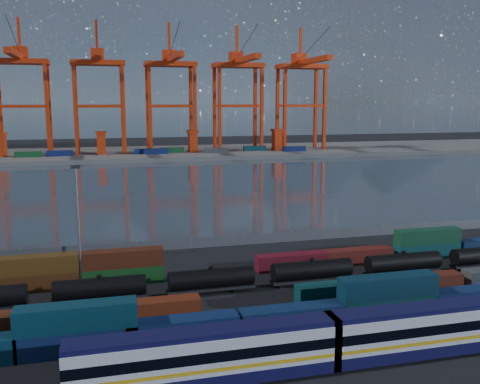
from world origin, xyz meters
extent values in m
plane|color=black|center=(0.00, 0.00, 0.00)|extent=(700.00, 700.00, 0.00)
plane|color=#34404B|center=(0.00, 105.00, 0.01)|extent=(700.00, 700.00, 0.00)
cube|color=#514F4C|center=(0.00, 210.00, 1.00)|extent=(700.00, 70.00, 2.00)
cone|color=#1E2630|center=(-200.00, 1600.00, 260.00)|extent=(1100.00, 1100.00, 520.00)
cone|color=#1E2630|center=(200.00, 1600.00, 230.00)|extent=(1040.00, 1040.00, 460.00)
cone|color=#1E2630|center=(600.00, 1600.00, 190.00)|extent=(960.00, 960.00, 380.00)
cone|color=#1E2630|center=(950.00, 1600.00, 150.00)|extent=(840.00, 840.00, 300.00)
cube|color=silver|center=(-16.68, -20.94, 3.11)|extent=(26.82, 3.22, 4.08)
cube|color=#0F0E36|center=(-16.68, -20.94, 0.97)|extent=(26.82, 3.28, 1.29)
cube|color=#0F0E36|center=(-16.68, -20.94, 5.42)|extent=(26.82, 2.90, 0.54)
cube|color=gold|center=(-16.68, -20.94, 2.25)|extent=(26.85, 3.32, 0.39)
cube|color=black|center=(-16.68, -20.94, 3.54)|extent=(26.85, 3.32, 1.07)
cube|color=black|center=(-7.29, -20.94, 0.38)|extent=(3.22, 2.15, 0.75)
cube|color=silver|center=(9.32, -20.94, 3.11)|extent=(26.82, 3.22, 4.08)
cube|color=#0F0E36|center=(9.32, -20.94, 0.97)|extent=(26.82, 3.28, 1.29)
cube|color=#0F0E36|center=(9.32, -20.94, 5.42)|extent=(26.82, 2.90, 0.54)
cube|color=gold|center=(9.32, -20.94, 2.25)|extent=(26.85, 3.32, 0.39)
cube|color=black|center=(9.32, -20.94, 3.54)|extent=(26.85, 3.32, 1.07)
cube|color=black|center=(-0.06, -20.94, 0.38)|extent=(3.22, 2.15, 0.75)
cube|color=#0F204D|center=(-29.09, -10.76, 1.40)|extent=(12.91, 2.63, 2.80)
cube|color=#0D3545|center=(-29.09, -10.76, 4.20)|extent=(12.91, 2.63, 2.80)
cube|color=navy|center=(-17.54, -10.76, 1.40)|extent=(12.91, 2.63, 2.80)
cube|color=navy|center=(-4.19, -10.76, 1.40)|extent=(12.91, 2.63, 2.80)
cube|color=#0B3A3C|center=(8.61, -10.76, 1.40)|extent=(12.91, 2.63, 2.80)
cube|color=#0C2C3F|center=(8.61, -10.76, 4.20)|extent=(12.91, 2.63, 2.80)
cube|color=navy|center=(21.39, -10.76, 1.40)|extent=(12.91, 2.63, 2.80)
cube|color=#602813|center=(-34.10, -3.95, 1.34)|extent=(12.35, 2.51, 2.67)
cube|color=maroon|center=(-20.49, -3.95, 1.34)|extent=(12.35, 2.51, 2.67)
cube|color=#0C3F41|center=(5.20, -3.95, 1.34)|extent=(12.35, 2.51, 2.67)
cube|color=#581E11|center=(18.01, -3.95, 1.34)|extent=(12.35, 2.51, 2.67)
cube|color=#4F270F|center=(-35.55, 11.35, 1.30)|extent=(12.00, 2.44, 2.60)
cube|color=#5B3912|center=(-35.55, 11.35, 3.90)|extent=(12.00, 2.44, 2.60)
cube|color=#15501A|center=(-23.20, 11.35, 1.30)|extent=(12.00, 2.44, 2.60)
cube|color=#4E1F0F|center=(-23.20, 11.35, 3.90)|extent=(12.00, 2.44, 2.60)
cube|color=maroon|center=(3.89, 11.35, 1.30)|extent=(12.00, 2.44, 2.60)
cube|color=maroon|center=(15.91, 11.35, 1.30)|extent=(12.00, 2.44, 2.60)
cube|color=#0E484B|center=(29.20, 11.35, 1.30)|extent=(12.00, 2.44, 2.60)
cube|color=#134A2D|center=(29.20, 11.35, 3.90)|extent=(12.00, 2.44, 2.60)
cube|color=black|center=(-37.91, 3.86, 0.28)|extent=(2.37, 1.70, 0.57)
cylinder|color=black|center=(-26.67, 3.86, 2.18)|extent=(12.31, 2.75, 2.75)
cylinder|color=black|center=(-26.67, 3.86, 3.69)|extent=(0.76, 0.76, 0.47)
cube|color=black|center=(-26.67, 3.86, 0.66)|extent=(12.78, 1.89, 0.38)
cube|color=black|center=(-30.93, 3.86, 0.28)|extent=(2.37, 1.70, 0.57)
cube|color=black|center=(-22.41, 3.86, 0.28)|extent=(2.37, 1.70, 0.57)
cylinder|color=black|center=(-11.17, 3.86, 2.18)|extent=(12.31, 2.75, 2.75)
cylinder|color=black|center=(-11.17, 3.86, 3.69)|extent=(0.76, 0.76, 0.47)
cube|color=black|center=(-11.17, 3.86, 0.66)|extent=(12.78, 1.89, 0.38)
cube|color=black|center=(-15.43, 3.86, 0.28)|extent=(2.37, 1.70, 0.57)
cube|color=black|center=(-6.91, 3.86, 0.28)|extent=(2.37, 1.70, 0.57)
cylinder|color=black|center=(4.33, 3.86, 2.18)|extent=(12.31, 2.75, 2.75)
cylinder|color=black|center=(4.33, 3.86, 3.69)|extent=(0.76, 0.76, 0.47)
cube|color=black|center=(4.33, 3.86, 0.66)|extent=(12.78, 1.89, 0.38)
cube|color=black|center=(0.07, 3.86, 0.28)|extent=(2.37, 1.70, 0.57)
cube|color=black|center=(8.59, 3.86, 0.28)|extent=(2.37, 1.70, 0.57)
cylinder|color=black|center=(19.83, 3.86, 2.18)|extent=(12.31, 2.75, 2.75)
cylinder|color=black|center=(19.83, 3.86, 3.69)|extent=(0.76, 0.76, 0.47)
cube|color=black|center=(19.83, 3.86, 0.66)|extent=(12.78, 1.89, 0.38)
cube|color=black|center=(15.57, 3.86, 0.28)|extent=(2.37, 1.70, 0.57)
cube|color=black|center=(24.09, 3.86, 0.28)|extent=(2.37, 1.70, 0.57)
cube|color=black|center=(31.07, 3.86, 0.28)|extent=(2.37, 1.70, 0.57)
cube|color=#595B5E|center=(0.00, 28.00, 1.00)|extent=(160.00, 0.06, 2.00)
cylinder|color=slate|center=(-40.00, 28.00, 1.10)|extent=(0.12, 0.12, 2.20)
cylinder|color=slate|center=(-30.00, 28.00, 1.10)|extent=(0.12, 0.12, 2.20)
cylinder|color=slate|center=(-20.00, 28.00, 1.10)|extent=(0.12, 0.12, 2.20)
cylinder|color=slate|center=(-10.00, 28.00, 1.10)|extent=(0.12, 0.12, 2.20)
cylinder|color=slate|center=(0.00, 28.00, 1.10)|extent=(0.12, 0.12, 2.20)
cylinder|color=slate|center=(10.00, 28.00, 1.10)|extent=(0.12, 0.12, 2.20)
cylinder|color=slate|center=(20.00, 28.00, 1.10)|extent=(0.12, 0.12, 2.20)
cylinder|color=slate|center=(30.00, 28.00, 1.10)|extent=(0.12, 0.12, 2.20)
cylinder|color=slate|center=(40.00, 28.00, 1.10)|extent=(0.12, 0.12, 2.20)
cylinder|color=slate|center=(50.00, 28.00, 1.10)|extent=(0.12, 0.12, 2.20)
cylinder|color=slate|center=(-30.00, 26.00, 8.00)|extent=(0.36, 0.36, 16.00)
cube|color=black|center=(-30.00, 26.00, 16.30)|extent=(1.60, 0.40, 0.60)
cube|color=red|center=(-71.19, 211.10, 22.89)|extent=(1.63, 1.63, 45.77)
cube|color=red|center=(-48.81, 198.90, 22.89)|extent=(1.63, 1.63, 45.77)
cube|color=red|center=(-48.81, 211.10, 22.89)|extent=(1.63, 1.63, 45.77)
cube|color=red|center=(-60.00, 198.90, 25.17)|extent=(22.38, 1.42, 1.42)
cube|color=red|center=(-60.00, 211.10, 25.17)|extent=(22.38, 1.42, 1.42)
cube|color=red|center=(-60.00, 205.00, 45.77)|extent=(25.43, 14.24, 2.24)
cube|color=red|center=(-60.00, 192.79, 47.81)|extent=(3.05, 48.82, 2.54)
cube|color=red|center=(-60.00, 209.07, 50.35)|extent=(6.10, 8.14, 5.09)
cube|color=red|center=(-60.00, 207.03, 57.98)|extent=(1.22, 1.22, 16.27)
cylinder|color=black|center=(-60.00, 190.35, 54.93)|extent=(0.24, 41.87, 13.81)
cube|color=red|center=(-36.19, 198.90, 22.89)|extent=(1.63, 1.63, 45.77)
cube|color=red|center=(-36.19, 211.10, 22.89)|extent=(1.63, 1.63, 45.77)
cube|color=red|center=(-13.81, 198.90, 22.89)|extent=(1.63, 1.63, 45.77)
cube|color=red|center=(-13.81, 211.10, 22.89)|extent=(1.63, 1.63, 45.77)
cube|color=red|center=(-25.00, 198.90, 25.17)|extent=(22.38, 1.42, 1.42)
cube|color=red|center=(-25.00, 211.10, 25.17)|extent=(22.38, 1.42, 1.42)
cube|color=red|center=(-25.00, 205.00, 45.77)|extent=(25.43, 14.24, 2.24)
cube|color=red|center=(-25.00, 192.79, 47.81)|extent=(3.05, 48.82, 2.54)
cube|color=red|center=(-25.00, 209.07, 50.35)|extent=(6.10, 8.14, 5.09)
cube|color=red|center=(-25.00, 207.03, 57.98)|extent=(1.22, 1.22, 16.27)
cylinder|color=black|center=(-25.00, 190.35, 54.93)|extent=(0.24, 41.87, 13.81)
cube|color=red|center=(-1.19, 198.90, 22.89)|extent=(1.63, 1.63, 45.77)
cube|color=red|center=(-1.19, 211.10, 22.89)|extent=(1.63, 1.63, 45.77)
cube|color=red|center=(21.19, 198.90, 22.89)|extent=(1.63, 1.63, 45.77)
cube|color=red|center=(21.19, 211.10, 22.89)|extent=(1.63, 1.63, 45.77)
cube|color=red|center=(10.00, 198.90, 25.17)|extent=(22.38, 1.42, 1.42)
cube|color=red|center=(10.00, 211.10, 25.17)|extent=(22.38, 1.42, 1.42)
cube|color=red|center=(10.00, 205.00, 45.77)|extent=(25.43, 14.24, 2.24)
cube|color=red|center=(10.00, 192.79, 47.81)|extent=(3.05, 48.82, 2.54)
cube|color=red|center=(10.00, 209.07, 50.35)|extent=(6.10, 8.14, 5.09)
cube|color=red|center=(10.00, 207.03, 57.98)|extent=(1.22, 1.22, 16.27)
cylinder|color=black|center=(10.00, 190.35, 54.93)|extent=(0.24, 41.87, 13.81)
cube|color=red|center=(33.81, 198.90, 22.89)|extent=(1.63, 1.63, 45.77)
cube|color=red|center=(33.81, 211.10, 22.89)|extent=(1.63, 1.63, 45.77)
cube|color=red|center=(56.19, 198.90, 22.89)|extent=(1.63, 1.63, 45.77)
cube|color=red|center=(56.19, 211.10, 22.89)|extent=(1.63, 1.63, 45.77)
cube|color=red|center=(45.00, 198.90, 25.17)|extent=(22.38, 1.42, 1.42)
cube|color=red|center=(45.00, 211.10, 25.17)|extent=(22.38, 1.42, 1.42)
cube|color=red|center=(45.00, 205.00, 45.77)|extent=(25.43, 14.24, 2.24)
cube|color=red|center=(45.00, 192.79, 47.81)|extent=(3.05, 48.82, 2.54)
cube|color=red|center=(45.00, 209.07, 50.35)|extent=(6.10, 8.14, 5.09)
cube|color=red|center=(45.00, 207.03, 57.98)|extent=(1.22, 1.22, 16.27)
cylinder|color=black|center=(45.00, 190.35, 54.93)|extent=(0.24, 41.87, 13.81)
cube|color=red|center=(68.81, 198.90, 22.89)|extent=(1.63, 1.63, 45.77)
cube|color=red|center=(68.81, 211.10, 22.89)|extent=(1.63, 1.63, 45.77)
cube|color=red|center=(91.19, 198.90, 22.89)|extent=(1.63, 1.63, 45.77)
cube|color=red|center=(91.19, 211.10, 22.89)|extent=(1.63, 1.63, 45.77)
cube|color=red|center=(80.00, 198.90, 25.17)|extent=(22.38, 1.42, 1.42)
cube|color=red|center=(80.00, 211.10, 25.17)|extent=(22.38, 1.42, 1.42)
cube|color=red|center=(80.00, 205.00, 45.77)|extent=(25.43, 14.24, 2.24)
cube|color=red|center=(80.00, 192.79, 47.81)|extent=(3.05, 48.82, 2.54)
cube|color=red|center=(80.00, 209.07, 50.35)|extent=(6.10, 8.14, 5.09)
cube|color=red|center=(80.00, 207.03, 57.98)|extent=(1.22, 1.22, 16.27)
cylinder|color=black|center=(80.00, 190.35, 54.93)|extent=(0.24, 41.87, 13.81)
cube|color=navy|center=(0.66, 194.68, 3.30)|extent=(12.00, 2.44, 2.60)
cube|color=navy|center=(71.34, 190.93, 3.30)|extent=(12.00, 2.44, 2.60)
cube|color=navy|center=(-3.64, 196.08, 3.30)|extent=(12.00, 2.44, 2.60)
cube|color=#3F4244|center=(30.38, 192.70, 3.30)|extent=(12.00, 2.44, 2.60)
cube|color=#144C23|center=(-57.75, 194.20, 3.30)|extent=(12.00, 2.44, 2.60)
cube|color=navy|center=(-44.16, 195.53, 3.30)|extent=(12.00, 2.44, 2.60)
cube|color=#144C23|center=(9.34, 199.48, 3.30)|extent=(12.00, 2.44, 2.60)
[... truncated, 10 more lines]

